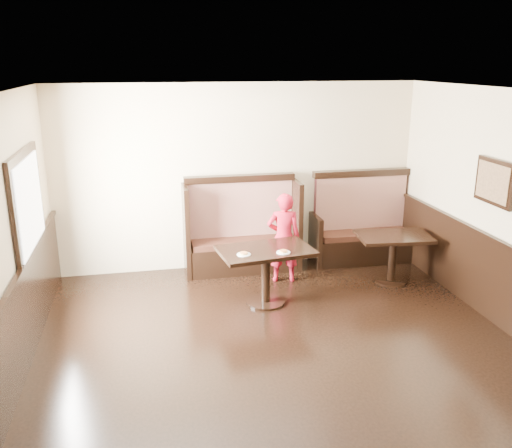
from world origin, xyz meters
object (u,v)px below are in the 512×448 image
object	(u,v)px
table_main	(266,262)
table_neighbor	(393,247)
booth_main	(242,236)
child	(284,238)
booth_neighbor	(362,231)

from	to	relation	value
table_main	table_neighbor	xyz separation A→B (m)	(1.96, 0.34, -0.05)
booth_main	table_neighbor	distance (m)	2.25
table_main	child	xyz separation A→B (m)	(0.42, 0.70, 0.08)
booth_main	child	xyz separation A→B (m)	(0.51, -0.59, 0.13)
booth_neighbor	table_main	world-z (taller)	booth_neighbor
table_main	child	distance (m)	0.82
table_neighbor	child	bearing A→B (deg)	172.45
child	booth_neighbor	bearing A→B (deg)	-149.35
table_main	child	world-z (taller)	child
child	booth_main	bearing A→B (deg)	-40.70
table_main	table_neighbor	world-z (taller)	table_main
table_main	table_neighbor	distance (m)	1.99
table_neighbor	child	world-z (taller)	child
table_neighbor	booth_main	bearing A→B (deg)	160.77
booth_neighbor	table_neighbor	xyz separation A→B (m)	(0.09, -0.95, 0.05)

